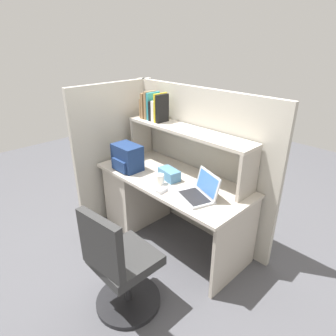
% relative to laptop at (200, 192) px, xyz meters
% --- Properties ---
extents(ground_plane, '(8.00, 8.00, 0.00)m').
position_rel_laptop_xyz_m(ground_plane, '(-0.43, 0.09, -0.78)').
color(ground_plane, '#4C4C51').
extents(desk, '(1.60, 0.70, 0.73)m').
position_rel_laptop_xyz_m(desk, '(-0.82, 0.09, -0.38)').
color(desk, beige).
rests_on(desk, ground_plane).
extents(cubicle_partition_rear, '(1.84, 0.05, 1.55)m').
position_rel_laptop_xyz_m(cubicle_partition_rear, '(-0.43, 0.47, -0.01)').
color(cubicle_partition_rear, '#B2ADA0').
rests_on(cubicle_partition_rear, ground_plane).
extents(cubicle_partition_left, '(0.05, 1.06, 1.55)m').
position_rel_laptop_xyz_m(cubicle_partition_left, '(-1.28, 0.04, -0.01)').
color(cubicle_partition_left, '#B2ADA0').
rests_on(cubicle_partition_left, ground_plane).
extents(overhead_hutch, '(1.44, 0.28, 0.45)m').
position_rel_laptop_xyz_m(overhead_hutch, '(-0.43, 0.29, 0.30)').
color(overhead_hutch, '#B3A99C').
rests_on(overhead_hutch, desk).
extents(reference_books_on_shelf, '(0.30, 0.18, 0.29)m').
position_rel_laptop_xyz_m(reference_books_on_shelf, '(-0.90, 0.29, 0.53)').
color(reference_books_on_shelf, olive).
rests_on(reference_books_on_shelf, overhead_hutch).
extents(laptop, '(0.38, 0.34, 0.22)m').
position_rel_laptop_xyz_m(laptop, '(0.00, 0.00, 0.00)').
color(laptop, '#B7BABF').
rests_on(laptop, desk).
extents(backpack, '(0.30, 0.23, 0.26)m').
position_rel_laptop_xyz_m(backpack, '(-0.89, -0.10, 0.08)').
color(backpack, navy).
rests_on(backpack, desk).
extents(computer_mouse, '(0.07, 0.11, 0.03)m').
position_rel_laptop_xyz_m(computer_mouse, '(-0.29, -0.17, -0.03)').
color(computer_mouse, silver).
rests_on(computer_mouse, desk).
extents(paper_cup, '(0.08, 0.08, 0.10)m').
position_rel_laptop_xyz_m(paper_cup, '(-0.42, -0.08, -0.00)').
color(paper_cup, white).
rests_on(paper_cup, desk).
extents(tissue_box, '(0.24, 0.15, 0.10)m').
position_rel_laptop_xyz_m(tissue_box, '(-0.43, 0.06, -0.00)').
color(tissue_box, teal).
rests_on(tissue_box, desk).
extents(office_chair, '(0.52, 0.52, 0.93)m').
position_rel_laptop_xyz_m(office_chair, '(-0.08, -0.79, -0.39)').
color(office_chair, black).
rests_on(office_chair, ground_plane).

